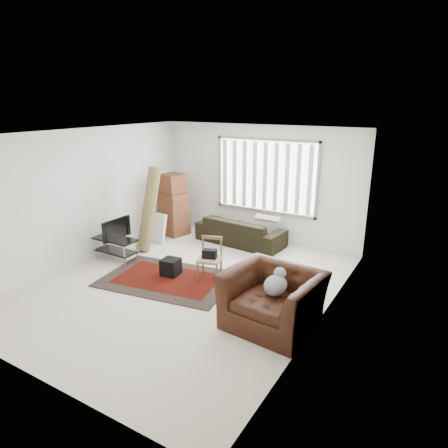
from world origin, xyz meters
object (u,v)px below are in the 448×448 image
object	(u,v)px
sofa	(241,227)
tv_stand	(115,244)
moving_boxes	(174,207)
side_chair	(210,257)
armchair	(273,296)

from	to	relation	value
sofa	tv_stand	bearing A→B (deg)	55.73
tv_stand	sofa	distance (m)	2.84
moving_boxes	sofa	world-z (taller)	moving_boxes
tv_stand	side_chair	xyz separation A→B (m)	(2.20, 0.23, 0.10)
side_chair	armchair	world-z (taller)	armchair
side_chair	sofa	bearing A→B (deg)	84.18
tv_stand	moving_boxes	xyz separation A→B (m)	(0.03, 1.97, 0.36)
moving_boxes	side_chair	size ratio (longest dim) A/B	1.92
sofa	side_chair	distance (m)	2.03
sofa	armchair	bearing A→B (deg)	130.56
moving_boxes	armchair	world-z (taller)	moving_boxes
tv_stand	armchair	distance (m)	3.95
sofa	side_chair	bearing A→B (deg)	106.59
moving_boxes	sofa	bearing A→B (deg)	7.82
moving_boxes	armchair	size ratio (longest dim) A/B	1.06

